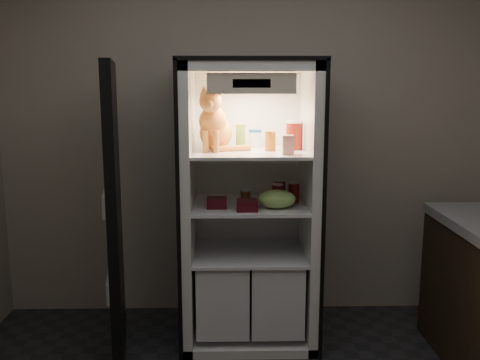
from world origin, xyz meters
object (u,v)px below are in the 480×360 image
object	(u,v)px
refrigerator	(249,223)
salsa_jar	(270,141)
pepper_jar	(294,135)
berry_box_right	(247,205)
berry_box_left	(217,203)
soda_can_c	(278,195)
tabby_cat	(214,126)
mayo_tub	(255,138)
soda_can_b	(294,193)
parmesan_shaker	(241,136)
cream_carton	(288,145)
soda_can_a	(280,190)
condiment_jar	(245,196)
grape_bag	(277,199)

from	to	relation	value
refrigerator	salsa_jar	world-z (taller)	refrigerator
pepper_jar	berry_box_right	size ratio (longest dim) A/B	1.46
berry_box_left	berry_box_right	bearing A→B (deg)	-22.70
berry_box_right	soda_can_c	bearing A→B (deg)	35.09
tabby_cat	mayo_tub	world-z (taller)	tabby_cat
refrigerator	soda_can_b	size ratio (longest dim) A/B	13.87
parmesan_shaker	cream_carton	bearing A→B (deg)	-42.69
cream_carton	berry_box_left	size ratio (longest dim) A/B	0.94
soda_can_a	soda_can_b	xyz separation A→B (m)	(0.08, -0.09, 0.00)
soda_can_b	berry_box_left	xyz separation A→B (m)	(-0.51, -0.13, -0.04)
parmesan_shaker	soda_can_c	distance (m)	0.45
mayo_tub	soda_can_a	size ratio (longest dim) A/B	0.91
soda_can_c	tabby_cat	bearing A→B (deg)	169.44
parmesan_shaker	soda_can_a	bearing A→B (deg)	5.68
soda_can_c	berry_box_left	distance (m)	0.40
refrigerator	pepper_jar	distance (m)	0.66
mayo_tub	salsa_jar	world-z (taller)	salsa_jar
cream_carton	soda_can_c	distance (m)	0.37
soda_can_c	berry_box_right	xyz separation A→B (m)	(-0.20, -0.14, -0.04)
salsa_jar	berry_box_right	xyz separation A→B (m)	(-0.15, -0.18, -0.38)
refrigerator	soda_can_b	bearing A→B (deg)	-9.02
refrigerator	condiment_jar	bearing A→B (deg)	-112.94
parmesan_shaker	soda_can_b	size ratio (longest dim) A/B	1.23
tabby_cat	parmesan_shaker	xyz separation A→B (m)	(0.17, 0.05, -0.08)
parmesan_shaker	soda_can_c	world-z (taller)	parmesan_shaker
tabby_cat	berry_box_left	xyz separation A→B (m)	(0.01, -0.14, -0.48)
soda_can_c	pepper_jar	bearing A→B (deg)	40.64
tabby_cat	soda_can_a	world-z (taller)	tabby_cat
soda_can_c	grape_bag	bearing A→B (deg)	-97.40
pepper_jar	condiment_jar	distance (m)	0.51
pepper_jar	mayo_tub	bearing A→B (deg)	153.15
mayo_tub	grape_bag	xyz separation A→B (m)	(0.12, -0.31, -0.35)
salsa_jar	cream_carton	distance (m)	0.20
soda_can_b	condiment_jar	distance (m)	0.32
grape_bag	berry_box_left	xyz separation A→B (m)	(-0.38, 0.03, -0.03)
tabby_cat	soda_can_b	bearing A→B (deg)	7.64
refrigerator	mayo_tub	xyz separation A→B (m)	(0.05, 0.11, 0.56)
soda_can_a	grape_bag	distance (m)	0.25
mayo_tub	berry_box_right	distance (m)	0.53
tabby_cat	salsa_jar	world-z (taller)	tabby_cat
soda_can_a	berry_box_left	bearing A→B (deg)	-152.77
parmesan_shaker	soda_can_a	size ratio (longest dim) A/B	1.27
grape_bag	parmesan_shaker	bearing A→B (deg)	135.92
refrigerator	parmesan_shaker	world-z (taller)	refrigerator
refrigerator	cream_carton	distance (m)	0.65
soda_can_c	berry_box_right	world-z (taller)	soda_can_c
cream_carton	condiment_jar	size ratio (longest dim) A/B	1.27
berry_box_right	salsa_jar	bearing A→B (deg)	49.42
soda_can_a	soda_can_b	size ratio (longest dim) A/B	0.97
mayo_tub	condiment_jar	xyz separation A→B (m)	(-0.07, -0.17, -0.36)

